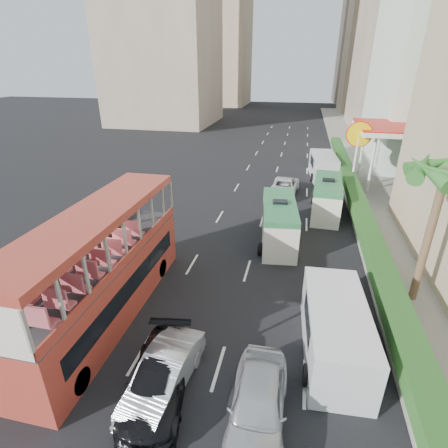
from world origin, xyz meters
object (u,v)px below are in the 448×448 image
(car_silver_lane_b, at_px, (257,420))
(panel_van_far, at_px, (323,166))
(panel_van_near, at_px, (335,330))
(shell_station, at_px, (390,156))
(car_black, at_px, (160,394))
(van_asset, at_px, (284,194))
(minibus_near, at_px, (279,222))
(minibus_far, at_px, (326,198))
(double_decker_bus, at_px, (102,267))
(palm_tree, at_px, (428,239))
(car_silver_lane_a, at_px, (165,389))

(car_silver_lane_b, xyz_separation_m, panel_van_far, (2.95, 27.98, 1.13))
(panel_van_near, xyz_separation_m, shell_station, (6.16, 23.24, 1.65))
(car_black, bearing_deg, car_silver_lane_b, -13.59)
(car_silver_lane_b, distance_m, van_asset, 21.82)
(minibus_near, relative_size, panel_van_far, 1.06)
(car_silver_lane_b, height_order, shell_station, shell_station)
(car_silver_lane_b, bearing_deg, panel_van_near, 53.55)
(van_asset, distance_m, shell_station, 10.83)
(minibus_near, distance_m, panel_van_far, 15.57)
(car_silver_lane_b, height_order, panel_van_near, panel_van_near)
(minibus_near, bearing_deg, minibus_far, 53.13)
(panel_van_near, distance_m, shell_station, 24.10)
(car_silver_lane_b, height_order, minibus_far, minibus_far)
(double_decker_bus, relative_size, car_silver_lane_b, 2.47)
(palm_tree, bearing_deg, panel_van_near, -133.02)
(car_silver_lane_b, distance_m, minibus_near, 12.84)
(car_black, distance_m, minibus_far, 19.02)
(shell_station, bearing_deg, van_asset, -151.52)
(car_silver_lane_a, xyz_separation_m, minibus_near, (2.99, 12.28, 1.32))
(palm_tree, bearing_deg, car_silver_lane_b, -129.75)
(panel_van_far, bearing_deg, van_asset, -124.26)
(car_black, relative_size, panel_van_far, 0.85)
(double_decker_bus, distance_m, car_black, 5.82)
(minibus_far, bearing_deg, double_decker_bus, -122.19)
(van_asset, distance_m, minibus_near, 9.14)
(car_silver_lane_b, distance_m, palm_tree, 10.70)
(van_asset, xyz_separation_m, minibus_far, (3.34, -3.63, 1.30))
(car_silver_lane_a, xyz_separation_m, van_asset, (2.82, 21.32, 0.00))
(minibus_near, bearing_deg, car_black, -110.49)
(palm_tree, bearing_deg, double_decker_bus, -163.84)
(car_black, height_order, minibus_near, minibus_near)
(double_decker_bus, relative_size, minibus_near, 1.84)
(panel_van_near, bearing_deg, car_black, -154.51)
(double_decker_bus, bearing_deg, palm_tree, 16.16)
(car_silver_lane_b, xyz_separation_m, minibus_near, (-0.34, 12.77, 1.32))
(car_silver_lane_a, height_order, car_silver_lane_b, car_silver_lane_b)
(car_black, distance_m, shell_station, 29.31)
(car_silver_lane_a, xyz_separation_m, panel_van_near, (5.86, 3.07, 1.10))
(van_asset, height_order, minibus_far, minibus_far)
(minibus_far, bearing_deg, car_black, -106.29)
(double_decker_bus, distance_m, car_silver_lane_a, 5.76)
(minibus_near, relative_size, palm_tree, 0.93)
(van_asset, bearing_deg, panel_van_near, -75.55)
(car_black, height_order, shell_station, shell_station)
(van_asset, distance_m, panel_van_far, 7.16)
(minibus_far, bearing_deg, car_silver_lane_b, -95.84)
(car_black, height_order, minibus_far, minibus_far)
(car_black, bearing_deg, panel_van_far, 67.85)
(palm_tree, bearing_deg, minibus_far, 109.46)
(car_silver_lane_a, bearing_deg, car_black, -110.89)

